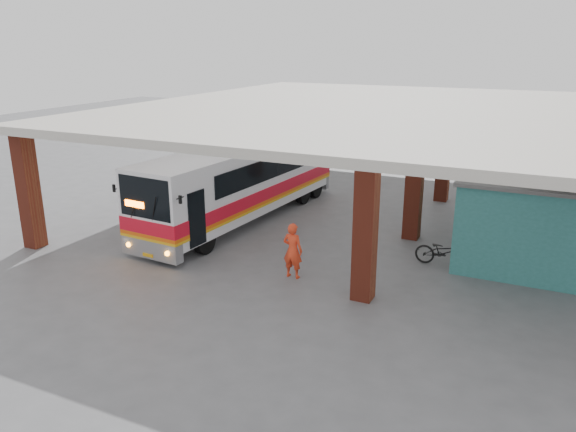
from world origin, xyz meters
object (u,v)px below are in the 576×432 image
(pedestrian, at_px, (293,250))
(coach_bus, at_px, (243,181))
(motorcycle, at_px, (444,252))
(red_chair, at_px, (476,219))

(pedestrian, bearing_deg, coach_bus, -44.02)
(coach_bus, bearing_deg, motorcycle, -6.51)
(pedestrian, relative_size, red_chair, 2.39)
(red_chair, bearing_deg, coach_bus, -147.26)
(coach_bus, relative_size, motorcycle, 6.07)
(coach_bus, distance_m, pedestrian, 6.57)
(pedestrian, distance_m, red_chair, 9.12)
(coach_bus, height_order, pedestrian, coach_bus)
(coach_bus, relative_size, pedestrian, 6.50)
(coach_bus, xyz_separation_m, red_chair, (9.18, 3.13, -1.36))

